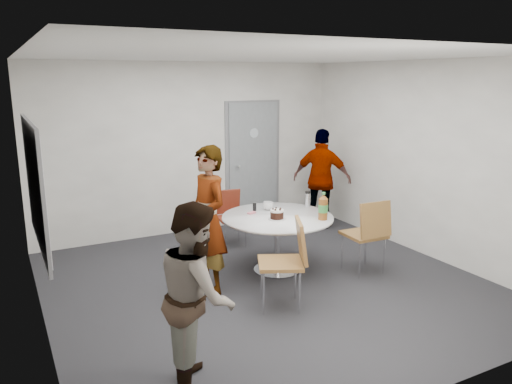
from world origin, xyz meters
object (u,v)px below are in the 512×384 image
person_left (197,295)px  chair_near_left (290,254)px  door (253,163)px  person_right (322,179)px  whiteboard (35,185)px  chair_near_right (369,229)px  table (280,223)px  chair_far (230,212)px  person_main (208,220)px

person_left → chair_near_left: bearing=-44.6°
door → chair_near_left: 3.36m
person_left → person_right: 4.62m
whiteboard → chair_near_right: (3.75, -0.52, -0.85)m
chair_near_left → chair_near_right: (1.37, 0.32, -0.01)m
person_right → chair_near_left: bearing=97.6°
chair_near_right → chair_near_left: bearing=-163.9°
chair_near_right → person_left: size_ratio=0.64×
chair_near_right → person_left: 2.99m
door → whiteboard: bearing=-147.3°
door → whiteboard: door is taller
table → chair_far: (-0.12, 1.27, -0.15)m
chair_near_right → person_left: person_left is taller
person_main → person_left: person_main is taller
door → person_right: 1.21m
chair_near_left → chair_near_right: bearing=-51.3°
door → chair_near_right: (0.19, -2.80, -0.43)m
table → chair_near_right: size_ratio=1.45×
whiteboard → person_main: bearing=-1.4°
person_main → person_left: size_ratio=1.13×
chair_near_left → person_main: size_ratio=0.57×
door → chair_far: 1.36m
chair_near_right → person_right: size_ratio=0.59×
door → person_right: (0.85, -0.83, -0.20)m
chair_near_left → person_main: 1.04m
door → chair_far: door is taller
chair_near_right → person_right: person_right is taller
whiteboard → person_left: size_ratio=1.24×
whiteboard → table: size_ratio=1.34×
chair_near_right → door: bearing=96.8°
chair_far → person_main: (-0.93, -1.42, 0.37)m
chair_near_left → person_right: bearing=-16.1°
whiteboard → table: whiteboard is taller
chair_far → person_main: person_main is taller
chair_near_left → chair_near_right: chair_near_left is taller
chair_near_right → person_main: 2.05m
door → person_main: bearing=-127.6°
whiteboard → person_right: 4.68m
door → person_main: (-1.79, -2.33, -0.16)m
chair_near_right → person_main: size_ratio=0.56×
door → chair_near_left: door is taller
whiteboard → chair_near_right: 3.88m
table → person_right: bearing=40.4°
chair_near_left → person_left: size_ratio=0.64×
person_main → person_right: 3.03m
whiteboard → chair_near_right: whiteboard is taller
door → person_main: door is taller
table → chair_near_right: bearing=-33.5°
chair_far → person_left: size_ratio=0.53×
chair_far → person_left: bearing=67.8°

